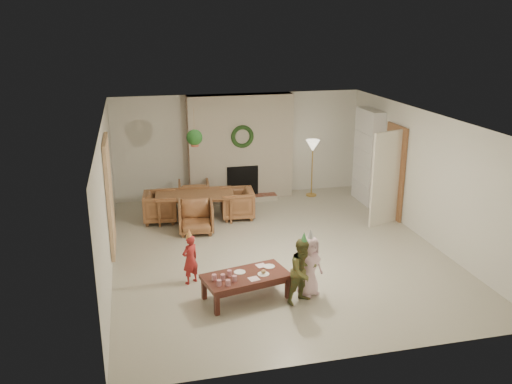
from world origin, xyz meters
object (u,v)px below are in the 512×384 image
object	(u,v)px
dining_chair_far	(194,195)
dining_chair_near	(196,217)
dining_chair_left	(161,207)
dining_chair_right	(237,204)
child_pink	(309,266)
child_plaid	(303,271)
coffee_table_top	(246,277)
child_red	(190,259)
dining_table	(195,207)

from	to	relation	value
dining_chair_far	dining_chair_near	bearing A→B (deg)	90.00
dining_chair_left	dining_chair_far	bearing A→B (deg)	-45.00
dining_chair_right	child_pink	size ratio (longest dim) A/B	0.73
child_plaid	coffee_table_top	bearing A→B (deg)	135.81
child_pink	child_red	bearing A→B (deg)	127.29
coffee_table_top	child_red	distance (m)	1.06
child_plaid	child_pink	distance (m)	0.27
dining_chair_right	child_pink	xyz separation A→B (m)	(0.43, -3.66, 0.17)
dining_chair_left	child_plaid	xyz separation A→B (m)	(1.90, -4.02, 0.19)
dining_chair_right	child_plaid	size ratio (longest dim) A/B	0.69
dining_chair_left	child_pink	xyz separation A→B (m)	(2.07, -3.81, 0.17)
coffee_table_top	child_pink	xyz separation A→B (m)	(0.99, -0.10, 0.12)
dining_chair_left	child_plaid	bearing A→B (deg)	-149.38
dining_table	child_plaid	xyz separation A→B (m)	(1.17, -3.95, 0.23)
dining_chair_left	child_plaid	distance (m)	4.45
child_red	child_plaid	bearing A→B (deg)	114.79
dining_chair_near	dining_chair_right	bearing A→B (deg)	38.66
child_red	child_plaid	world-z (taller)	child_plaid
dining_chair_right	child_plaid	bearing A→B (deg)	9.12
dining_chair_left	child_plaid	world-z (taller)	child_plaid
dining_chair_left	dining_table	bearing A→B (deg)	-90.00
dining_chair_far	dining_chair_left	xyz separation A→B (m)	(-0.80, -0.66, 0.00)
dining_chair_right	child_plaid	xyz separation A→B (m)	(0.25, -3.86, 0.19)
dining_chair_right	child_red	xyz separation A→B (m)	(-1.35, -2.85, 0.10)
coffee_table_top	child_pink	size ratio (longest dim) A/B	1.34
dining_chair_near	dining_chair_right	xyz separation A→B (m)	(0.98, 0.64, 0.00)
coffee_table_top	child_plaid	size ratio (longest dim) A/B	1.27
dining_table	dining_chair_near	distance (m)	0.73
dining_chair_far	coffee_table_top	xyz separation A→B (m)	(0.28, -4.37, 0.05)
dining_chair_near	dining_chair_right	world-z (taller)	same
dining_table	child_pink	world-z (taller)	child_pink
dining_chair_near	dining_chair_left	size ratio (longest dim) A/B	1.00
dining_table	dining_chair_far	bearing A→B (deg)	90.00
dining_table	child_plaid	size ratio (longest dim) A/B	1.61
dining_chair_left	dining_chair_right	size ratio (longest dim) A/B	1.00
dining_chair_far	coffee_table_top	distance (m)	4.38
dining_chair_far	child_red	distance (m)	3.70
coffee_table_top	child_pink	distance (m)	1.01
child_red	child_pink	distance (m)	1.95
dining_chair_near	child_plaid	bearing A→B (deg)	-63.66
dining_table	child_red	bearing A→B (deg)	-93.06
dining_chair_left	dining_chair_right	bearing A→B (deg)	-90.00
child_pink	dining_chair_near	bearing A→B (deg)	86.97
dining_chair_left	child_pink	world-z (taller)	child_pink
dining_chair_near	dining_chair_right	distance (m)	1.17
dining_chair_near	child_red	distance (m)	2.23
dining_chair_left	coffee_table_top	world-z (taller)	dining_chair_left
child_plaid	child_pink	world-z (taller)	child_plaid
coffee_table_top	dining_table	bearing A→B (deg)	82.84
dining_chair_near	child_plaid	world-z (taller)	child_plaid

